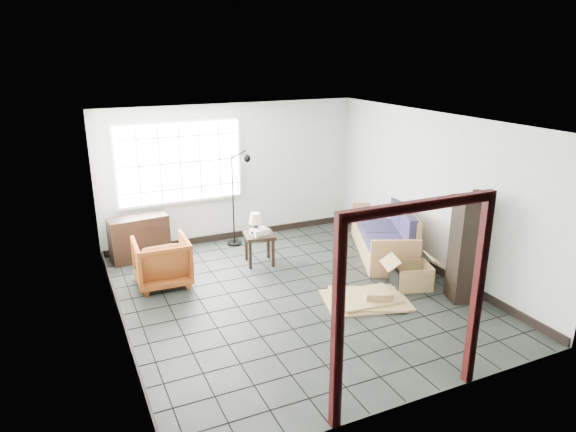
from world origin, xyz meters
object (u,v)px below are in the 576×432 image
armchair (162,259)px  tall_shelf (463,249)px  side_table (259,239)px  futon_sofa (386,235)px

armchair → tall_shelf: size_ratio=0.53×
armchair → side_table: armchair is taller
armchair → tall_shelf: 4.53m
tall_shelf → side_table: bearing=148.3°
futon_sofa → armchair: futon_sofa is taller
tall_shelf → futon_sofa: bearing=105.2°
futon_sofa → armchair: bearing=-162.3°
armchair → side_table: 1.69m
armchair → tall_shelf: tall_shelf is taller
futon_sofa → tall_shelf: size_ratio=1.46×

